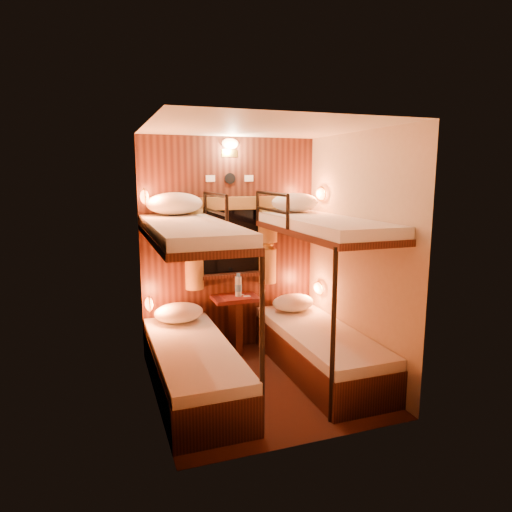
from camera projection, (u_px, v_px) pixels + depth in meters
name	position (u px, v px, depth m)	size (l,w,h in m)	color
floor	(261.00, 384.00, 4.41)	(2.10, 2.10, 0.00)	#3B1A10
ceiling	(262.00, 127.00, 3.98)	(2.10, 2.10, 0.00)	silver
wall_back	(230.00, 245.00, 5.17)	(2.40, 2.40, 0.00)	#C6B293
wall_front	(313.00, 289.00, 3.22)	(2.40, 2.40, 0.00)	#C6B293
wall_left	(151.00, 269.00, 3.87)	(2.40, 2.40, 0.00)	#C6B293
wall_right	(356.00, 256.00, 4.53)	(2.40, 2.40, 0.00)	#C6B293
back_panel	(230.00, 246.00, 5.16)	(2.00, 0.03, 2.40)	black
bunk_left	(192.00, 334.00, 4.16)	(0.72, 1.90, 1.82)	black
bunk_right	(319.00, 319.00, 4.59)	(0.72, 1.90, 1.82)	black
window	(231.00, 248.00, 5.13)	(1.00, 0.12, 0.79)	black
curtains	(232.00, 241.00, 5.09)	(1.10, 0.22, 1.00)	olive
back_fixtures	(230.00, 151.00, 4.94)	(0.54, 0.09, 0.48)	black
reading_lamps	(239.00, 246.00, 4.84)	(2.00, 0.20, 1.25)	orange
table	(235.00, 317.00, 5.13)	(0.50, 0.34, 0.66)	#551A13
bottle_left	(238.00, 287.00, 5.07)	(0.08, 0.08, 0.27)	#99BFE5
bottle_right	(239.00, 288.00, 5.11)	(0.06, 0.06, 0.22)	#99BFE5
sachet_a	(247.00, 296.00, 5.09)	(0.08, 0.06, 0.01)	silver
sachet_b	(240.00, 295.00, 5.15)	(0.08, 0.06, 0.01)	silver
pillow_lower_left	(179.00, 313.00, 4.80)	(0.52, 0.37, 0.20)	silver
pillow_lower_right	(293.00, 303.00, 5.20)	(0.49, 0.35, 0.19)	silver
pillow_upper_left	(175.00, 204.00, 4.65)	(0.58, 0.41, 0.23)	silver
pillow_upper_right	(295.00, 202.00, 4.99)	(0.53, 0.38, 0.21)	silver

